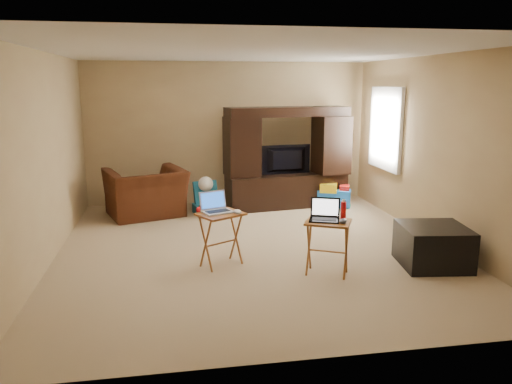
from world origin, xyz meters
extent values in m
plane|color=tan|center=(0.00, 0.00, 0.00)|extent=(5.50, 5.50, 0.00)
plane|color=silver|center=(0.00, 0.00, 2.50)|extent=(5.50, 5.50, 0.00)
plane|color=tan|center=(0.00, 2.75, 1.25)|extent=(5.00, 0.00, 5.00)
plane|color=tan|center=(0.00, -2.75, 1.25)|extent=(5.00, 0.00, 5.00)
plane|color=tan|center=(-2.50, 0.00, 1.25)|extent=(0.00, 5.50, 5.50)
plane|color=tan|center=(2.50, 0.00, 1.25)|extent=(0.00, 5.50, 5.50)
plane|color=white|center=(2.48, 1.55, 1.40)|extent=(0.00, 1.20, 1.20)
cube|color=white|center=(2.46, 1.55, 1.40)|extent=(0.06, 1.14, 1.34)
cube|color=black|center=(0.95, 2.16, 0.87)|extent=(2.17, 0.83, 1.73)
imported|color=black|center=(0.95, 2.11, 0.83)|extent=(0.89, 0.22, 0.51)
imported|color=#471D0F|center=(-1.45, 1.92, 0.39)|extent=(1.45, 1.36, 0.77)
cube|color=black|center=(2.00, -0.98, 0.24)|extent=(0.84, 0.84, 0.48)
cube|color=#954C24|center=(-0.48, -0.56, 0.32)|extent=(0.62, 0.58, 0.64)
cube|color=#9D5926|center=(0.67, -1.04, 0.31)|extent=(0.60, 0.56, 0.63)
cube|color=silver|center=(-0.51, -0.53, 0.76)|extent=(0.41, 0.38, 0.24)
cube|color=black|center=(0.63, -1.02, 0.75)|extent=(0.40, 0.37, 0.24)
ellipsoid|color=silver|center=(-0.29, -0.63, 0.67)|extent=(0.12, 0.15, 0.05)
ellipsoid|color=#393A3E|center=(0.80, -1.16, 0.65)|extent=(0.13, 0.15, 0.05)
cylinder|color=#B50B0D|center=(0.87, -0.96, 0.72)|extent=(0.06, 0.06, 0.19)
camera|label=1|loc=(-1.03, -6.17, 2.12)|focal=35.00mm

